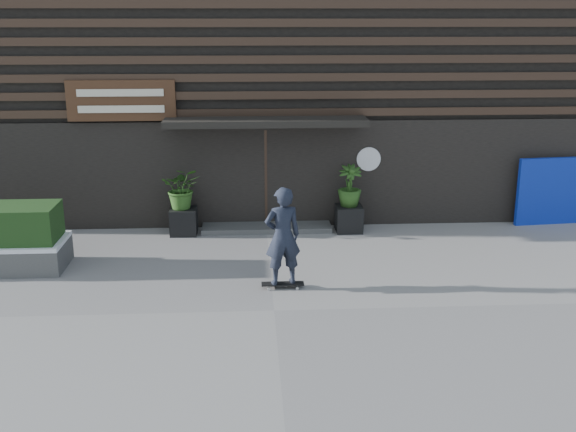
{
  "coord_description": "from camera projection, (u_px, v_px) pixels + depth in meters",
  "views": [
    {
      "loc": [
        -0.38,
        -10.72,
        4.8
      ],
      "look_at": [
        0.35,
        1.95,
        1.1
      ],
      "focal_mm": 42.83,
      "sensor_mm": 36.0,
      "label": 1
    }
  ],
  "objects": [
    {
      "name": "bamboo_left",
      "position": [
        182.0,
        188.0,
        15.45
      ],
      "size": [
        0.86,
        0.75,
        0.96
      ],
      "primitive_type": "imported",
      "color": "#2D591E",
      "rests_on": "planter_pot_left"
    },
    {
      "name": "entrance_step",
      "position": [
        267.0,
        227.0,
        16.04
      ],
      "size": [
        3.0,
        0.8,
        0.12
      ],
      "primitive_type": "cube",
      "color": "#464643",
      "rests_on": "ground"
    },
    {
      "name": "blue_tarp",
      "position": [
        551.0,
        191.0,
        16.3
      ],
      "size": [
        1.72,
        0.29,
        1.61
      ],
      "primitive_type": "cube",
      "rotation": [
        0.0,
        0.0,
        0.1
      ],
      "color": "#0D25A9",
      "rests_on": "ground"
    },
    {
      "name": "building",
      "position": [
        260.0,
        45.0,
        20.07
      ],
      "size": [
        18.0,
        11.0,
        8.0
      ],
      "color": "black",
      "rests_on": "ground"
    },
    {
      "name": "planter_pot_right",
      "position": [
        349.0,
        218.0,
        15.88
      ],
      "size": [
        0.6,
        0.6,
        0.6
      ],
      "primitive_type": "cube",
      "color": "black",
      "rests_on": "ground"
    },
    {
      "name": "bamboo_right",
      "position": [
        350.0,
        186.0,
        15.66
      ],
      "size": [
        0.54,
        0.54,
        0.96
      ],
      "primitive_type": "imported",
      "color": "#2D591E",
      "rests_on": "planter_pot_right"
    },
    {
      "name": "planter_pot_left",
      "position": [
        184.0,
        221.0,
        15.67
      ],
      "size": [
        0.6,
        0.6,
        0.6
      ],
      "primitive_type": "cube",
      "color": "black",
      "rests_on": "ground"
    },
    {
      "name": "ground",
      "position": [
        274.0,
        311.0,
        11.64
      ],
      "size": [
        80.0,
        80.0,
        0.0
      ],
      "primitive_type": "plane",
      "color": "gray",
      "rests_on": "ground"
    },
    {
      "name": "skateboarder",
      "position": [
        283.0,
        236.0,
        12.33
      ],
      "size": [
        0.78,
        0.57,
        1.91
      ],
      "color": "black",
      "rests_on": "ground"
    }
  ]
}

